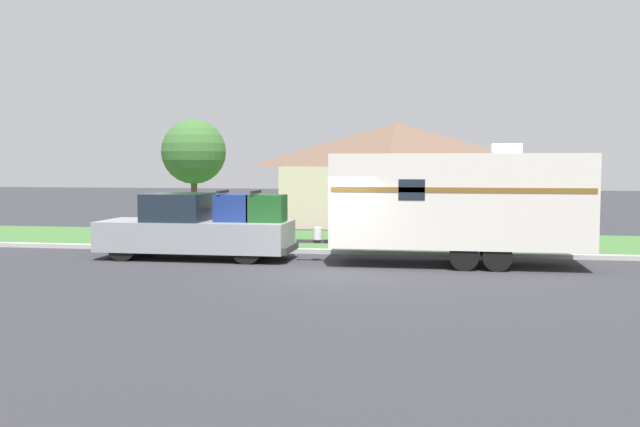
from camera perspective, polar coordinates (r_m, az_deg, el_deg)
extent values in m
plane|color=#2D2D33|center=(18.79, 0.25, -4.69)|extent=(120.00, 120.00, 0.00)
cube|color=#ADADA8|center=(22.45, 1.83, -3.08)|extent=(80.00, 0.30, 0.14)
cube|color=#3D6B33|center=(26.06, 2.93, -2.22)|extent=(80.00, 7.00, 0.03)
cube|color=beige|center=(34.19, 6.07, 1.50)|extent=(9.65, 7.85, 2.70)
pyramid|color=brown|center=(34.16, 6.10, 5.48)|extent=(10.42, 8.48, 2.05)
cube|color=#4C3828|center=(30.32, 5.59, 0.61)|extent=(1.00, 0.06, 2.10)
cylinder|color=black|center=(21.62, -15.50, -2.47)|extent=(0.91, 0.28, 0.91)
cylinder|color=black|center=(23.11, -13.75, -2.03)|extent=(0.91, 0.28, 0.91)
cylinder|color=black|center=(20.31, -5.86, -2.76)|extent=(0.91, 0.28, 0.91)
cylinder|color=black|center=(21.90, -4.70, -2.26)|extent=(0.91, 0.28, 0.91)
cube|color=gray|center=(22.03, -12.73, -1.69)|extent=(3.40, 2.01, 0.88)
cube|color=#19232D|center=(21.73, -11.27, 0.52)|extent=(1.77, 1.85, 0.82)
cube|color=gray|center=(21.11, -5.58, -1.85)|extent=(2.28, 2.01, 0.88)
cube|color=#333333|center=(20.86, -2.38, -2.80)|extent=(0.12, 1.81, 0.20)
cube|color=navy|center=(21.18, -6.90, 0.44)|extent=(1.05, 0.85, 0.80)
cube|color=black|center=(21.25, -7.78, 1.75)|extent=(0.10, 0.93, 0.08)
cube|color=#194C1E|center=(20.91, -4.26, 0.42)|extent=(1.05, 0.85, 0.80)
cube|color=black|center=(20.97, -5.16, 1.74)|extent=(0.10, 0.93, 0.08)
cylinder|color=black|center=(19.32, 11.46, -3.36)|extent=(0.78, 0.22, 0.78)
cylinder|color=black|center=(21.50, 11.29, -2.62)|extent=(0.78, 0.22, 0.78)
cylinder|color=black|center=(19.37, 14.00, -3.38)|extent=(0.78, 0.22, 0.78)
cylinder|color=black|center=(21.54, 13.57, -2.64)|extent=(0.78, 0.22, 0.78)
cube|color=silver|center=(20.28, 11.05, 1.07)|extent=(7.02, 2.47, 2.57)
cube|color=brown|center=(19.03, 11.15, 1.85)|extent=(6.88, 0.01, 0.14)
cube|color=#383838|center=(20.69, -0.35, -2.24)|extent=(1.12, 0.12, 0.10)
cylinder|color=silver|center=(20.66, -0.19, -1.60)|extent=(0.28, 0.28, 0.36)
cube|color=silver|center=(20.33, 14.68, 5.04)|extent=(0.80, 0.68, 0.28)
cube|color=#19232D|center=(19.04, 7.34, 1.89)|extent=(0.70, 0.01, 0.56)
cylinder|color=brown|center=(23.87, -4.61, -1.42)|extent=(0.09, 0.09, 1.17)
cube|color=black|center=(23.81, -4.62, 0.25)|extent=(0.48, 0.20, 0.22)
cylinder|color=brown|center=(27.52, -10.02, 0.51)|extent=(0.24, 0.24, 2.37)
sphere|color=#38662D|center=(27.47, -10.08, 4.89)|extent=(2.44, 2.44, 2.44)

